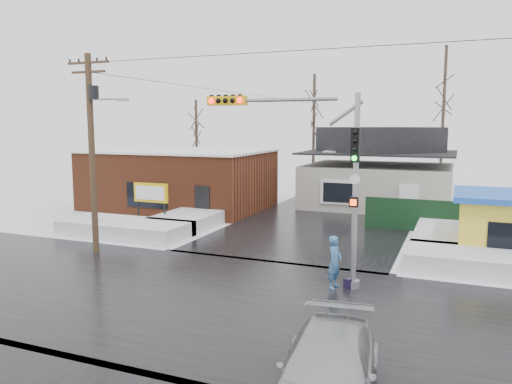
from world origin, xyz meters
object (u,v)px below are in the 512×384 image
at_px(kiosk, 507,225).
at_px(pedestrian, 335,263).
at_px(utility_pole, 93,142).
at_px(car, 328,373).
at_px(traffic_signal, 313,162).
at_px(marquee_sign, 151,194).

relative_size(kiosk, pedestrian, 2.39).
relative_size(utility_pole, car, 1.80).
bearing_deg(car, kiosk, 66.05).
xyz_separation_m(kiosk, pedestrian, (-6.12, -7.26, -0.50)).
bearing_deg(pedestrian, traffic_signal, 88.10).
height_order(kiosk, pedestrian, kiosk).
relative_size(utility_pole, pedestrian, 4.68).
xyz_separation_m(pedestrian, car, (1.64, -7.53, -0.24)).
distance_m(traffic_signal, car, 9.02).
distance_m(utility_pole, kiosk, 18.95).
height_order(marquee_sign, kiosk, kiosk).
bearing_deg(utility_pole, pedestrian, -3.86).
bearing_deg(pedestrian, car, -156.03).
bearing_deg(traffic_signal, marquee_sign, 150.28).
relative_size(pedestrian, car, 0.38).
bearing_deg(traffic_signal, pedestrian, -13.59).
bearing_deg(kiosk, utility_pole, -159.56).
height_order(traffic_signal, pedestrian, traffic_signal).
bearing_deg(marquee_sign, utility_pole, -79.87).
height_order(traffic_signal, kiosk, traffic_signal).
bearing_deg(kiosk, car, -106.86).
height_order(utility_pole, kiosk, utility_pole).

